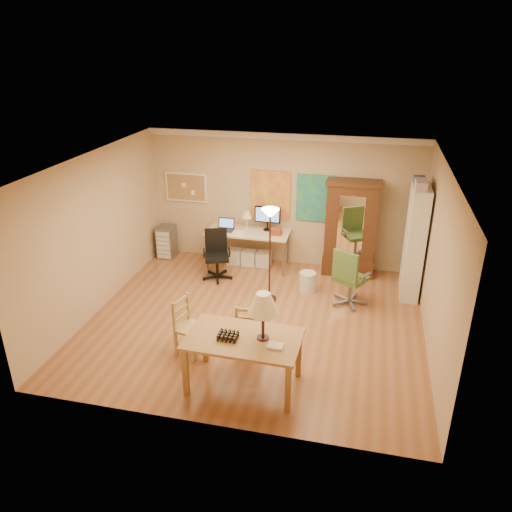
% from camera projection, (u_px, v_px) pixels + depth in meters
% --- Properties ---
extents(floor, '(5.50, 5.50, 0.00)m').
position_uv_depth(floor, '(255.00, 321.00, 8.40)').
color(floor, brown).
rests_on(floor, ground).
extents(crown_molding, '(5.50, 0.08, 0.12)m').
position_uv_depth(crown_molding, '(284.00, 136.00, 9.52)').
color(crown_molding, white).
rests_on(crown_molding, floor).
extents(corkboard, '(0.90, 0.04, 0.62)m').
position_uv_depth(corkboard, '(186.00, 187.00, 10.41)').
color(corkboard, tan).
rests_on(corkboard, floor).
extents(art_panel_left, '(0.80, 0.04, 1.00)m').
position_uv_depth(art_panel_left, '(271.00, 195.00, 10.06)').
color(art_panel_left, yellow).
rests_on(art_panel_left, floor).
extents(art_panel_right, '(0.75, 0.04, 0.95)m').
position_uv_depth(art_panel_right, '(315.00, 198.00, 9.88)').
color(art_panel_right, teal).
rests_on(art_panel_right, floor).
extents(dining_table, '(1.54, 0.95, 1.42)m').
position_uv_depth(dining_table, '(250.00, 329.00, 6.51)').
color(dining_table, brown).
rests_on(dining_table, floor).
extents(ladder_chair_back, '(0.46, 0.44, 0.87)m').
position_uv_depth(ladder_chair_back, '(249.00, 330.00, 7.39)').
color(ladder_chair_back, '#A08649').
rests_on(ladder_chair_back, floor).
extents(ladder_chair_left, '(0.49, 0.50, 0.89)m').
position_uv_depth(ladder_chair_left, '(190.00, 328.00, 7.43)').
color(ladder_chair_left, '#A08649').
rests_on(ladder_chair_left, floor).
extents(torchiere_lamp, '(0.31, 0.31, 1.73)m').
position_uv_depth(torchiere_lamp, '(270.00, 228.00, 8.53)').
color(torchiere_lamp, '#41261A').
rests_on(torchiere_lamp, floor).
extents(computer_desk, '(1.68, 0.73, 1.27)m').
position_uv_depth(computer_desk, '(250.00, 244.00, 10.26)').
color(computer_desk, '#C9AC93').
rests_on(computer_desk, floor).
extents(office_chair_black, '(0.60, 0.60, 0.98)m').
position_uv_depth(office_chair_black, '(217.00, 265.00, 9.80)').
color(office_chair_black, black).
rests_on(office_chair_black, floor).
extents(office_chair_green, '(0.66, 0.67, 1.08)m').
position_uv_depth(office_chair_green, '(349.00, 290.00, 8.81)').
color(office_chair_green, slate).
rests_on(office_chair_green, floor).
extents(drawer_cart, '(0.34, 0.41, 0.68)m').
position_uv_depth(drawer_cart, '(167.00, 242.00, 10.72)').
color(drawer_cart, slate).
rests_on(drawer_cart, floor).
extents(armoire, '(1.04, 0.49, 1.91)m').
position_uv_depth(armoire, '(350.00, 234.00, 9.77)').
color(armoire, '#361F0E').
rests_on(armoire, floor).
extents(bookshelf, '(0.31, 0.82, 2.05)m').
position_uv_depth(bookshelf, '(414.00, 243.00, 8.88)').
color(bookshelf, white).
rests_on(bookshelf, floor).
extents(wastebin, '(0.31, 0.31, 0.39)m').
position_uv_depth(wastebin, '(308.00, 282.00, 9.29)').
color(wastebin, silver).
rests_on(wastebin, floor).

